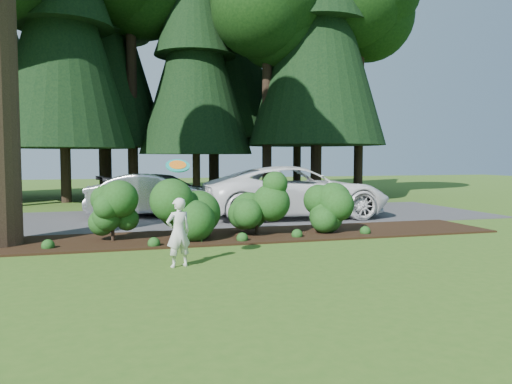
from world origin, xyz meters
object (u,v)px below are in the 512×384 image
Objects in this scene: car_silver_wagon at (152,196)px; car_dark_suv at (164,192)px; car_white_suv at (296,192)px; child at (178,232)px; frisbee at (178,166)px.

car_dark_suv is at bearing -15.90° from car_silver_wagon.
car_white_suv is at bearing -105.92° from car_silver_wagon.
car_dark_suv is (-4.02, 3.32, -0.16)m from car_white_suv.
car_white_suv reaches higher than car_dark_suv.
car_dark_suv is (0.59, 1.85, -0.03)m from car_silver_wagon.
car_white_suv reaches higher than child.
car_white_suv is 8.00m from frisbee.
frisbee reaches higher than car_white_suv.
child is (-0.11, -7.81, -0.10)m from car_silver_wagon.
car_silver_wagon reaches higher than car_dark_suv.
child is at bearing 86.30° from frisbee.
car_silver_wagon is 1.94m from car_dark_suv.
car_silver_wagon is 7.82m from child.
car_dark_suv is 9.79m from frisbee.
car_silver_wagon reaches higher than child.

